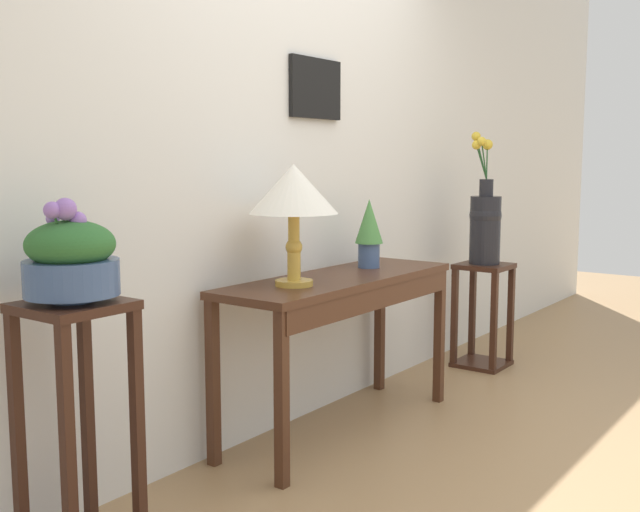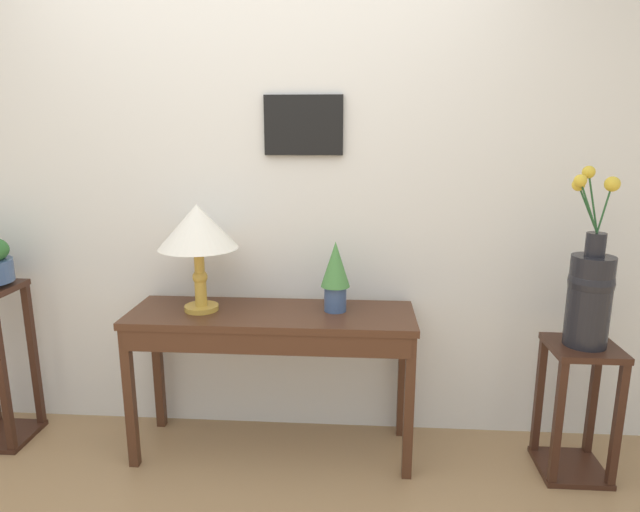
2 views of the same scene
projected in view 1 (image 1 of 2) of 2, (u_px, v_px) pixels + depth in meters
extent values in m
cube|color=#9E7A51|center=(558.00, 497.00, 2.88)|extent=(12.00, 12.00, 0.01)
cube|color=silver|center=(276.00, 136.00, 3.53)|extent=(9.00, 0.10, 2.80)
cube|color=black|center=(316.00, 88.00, 3.65)|extent=(0.39, 0.02, 0.29)
cube|color=#81A78A|center=(317.00, 88.00, 3.64)|extent=(0.31, 0.01, 0.23)
cube|color=#472819|center=(340.00, 279.00, 3.51)|extent=(1.39, 0.44, 0.03)
cube|color=#472819|center=(375.00, 298.00, 3.40)|extent=(1.32, 0.03, 0.10)
cube|color=#472819|center=(282.00, 400.00, 2.92)|extent=(0.04, 0.04, 0.72)
cube|color=#472819|center=(439.00, 337.00, 3.97)|extent=(0.04, 0.04, 0.72)
cube|color=#472819|center=(213.00, 384.00, 3.13)|extent=(0.04, 0.04, 0.72)
cube|color=#472819|center=(380.00, 327.00, 4.19)|extent=(0.04, 0.04, 0.72)
cylinder|color=gold|center=(294.00, 283.00, 3.23)|extent=(0.16, 0.16, 0.02)
cylinder|color=gold|center=(294.00, 263.00, 3.22)|extent=(0.06, 0.06, 0.14)
sphere|color=gold|center=(294.00, 247.00, 3.21)|extent=(0.07, 0.07, 0.07)
cylinder|color=gold|center=(294.00, 230.00, 3.20)|extent=(0.05, 0.05, 0.14)
cone|color=white|center=(294.00, 189.00, 3.18)|extent=(0.38, 0.38, 0.21)
cylinder|color=#3D5684|center=(369.00, 255.00, 3.77)|extent=(0.11, 0.11, 0.12)
cone|color=#478442|center=(369.00, 221.00, 3.74)|extent=(0.14, 0.14, 0.22)
cube|color=#381E14|center=(73.00, 306.00, 2.33)|extent=(0.31, 0.31, 0.03)
cube|color=#381E14|center=(68.00, 455.00, 2.20)|extent=(0.04, 0.03, 0.79)
cube|color=#381E14|center=(138.00, 430.00, 2.41)|extent=(0.04, 0.03, 0.79)
cube|color=#381E14|center=(18.00, 436.00, 2.35)|extent=(0.04, 0.04, 0.79)
cube|color=#381E14|center=(87.00, 414.00, 2.56)|extent=(0.04, 0.04, 0.79)
cylinder|color=#3D5684|center=(73.00, 298.00, 2.33)|extent=(0.13, 0.13, 0.02)
cylinder|color=#3D5684|center=(72.00, 278.00, 2.32)|extent=(0.29, 0.29, 0.11)
ellipsoid|color=#2D662D|center=(70.00, 244.00, 2.30)|extent=(0.27, 0.27, 0.15)
cylinder|color=#2D662D|center=(68.00, 235.00, 2.28)|extent=(0.04, 0.03, 0.16)
sphere|color=#996BC1|center=(65.00, 209.00, 2.26)|extent=(0.07, 0.07, 0.07)
cylinder|color=#2D662D|center=(62.00, 239.00, 2.31)|extent=(0.03, 0.07, 0.13)
sphere|color=#996BC1|center=(53.00, 219.00, 2.31)|extent=(0.04, 0.04, 0.04)
cylinder|color=#2D662D|center=(74.00, 240.00, 2.30)|extent=(0.02, 0.04, 0.12)
sphere|color=#996BC1|center=(78.00, 220.00, 2.29)|extent=(0.05, 0.05, 0.05)
cylinder|color=#2D662D|center=(62.00, 235.00, 2.27)|extent=(0.07, 0.02, 0.16)
sphere|color=#996BC1|center=(52.00, 210.00, 2.23)|extent=(0.05, 0.05, 0.05)
cube|color=#381E14|center=(484.00, 266.00, 4.64)|extent=(0.31, 0.31, 0.03)
cube|color=#381E14|center=(481.00, 364.00, 4.72)|extent=(0.31, 0.31, 0.03)
cube|color=#381E14|center=(494.00, 322.00, 4.50)|extent=(0.04, 0.03, 0.59)
cube|color=#381E14|center=(511.00, 314.00, 4.70)|extent=(0.04, 0.03, 0.59)
cube|color=#381E14|center=(454.00, 316.00, 4.65)|extent=(0.04, 0.04, 0.59)
cube|color=#381E14|center=(472.00, 310.00, 4.86)|extent=(0.04, 0.04, 0.59)
cylinder|color=black|center=(485.00, 230.00, 4.61)|extent=(0.19, 0.19, 0.42)
sphere|color=black|center=(485.00, 215.00, 4.60)|extent=(0.20, 0.20, 0.20)
cylinder|color=black|center=(486.00, 188.00, 4.58)|extent=(0.08, 0.08, 0.10)
cylinder|color=#235128|center=(482.00, 162.00, 4.53)|extent=(0.10, 0.04, 0.21)
sphere|color=gold|center=(476.00, 145.00, 4.49)|extent=(0.06, 0.06, 0.06)
cylinder|color=#235128|center=(487.00, 162.00, 4.58)|extent=(0.06, 0.03, 0.21)
sphere|color=gold|center=(487.00, 145.00, 4.60)|extent=(0.07, 0.07, 0.07)
cylinder|color=#235128|center=(484.00, 161.00, 4.52)|extent=(0.10, 0.01, 0.23)
sphere|color=gold|center=(482.00, 141.00, 4.46)|extent=(0.05, 0.05, 0.05)
cylinder|color=#235128|center=(481.00, 158.00, 4.55)|extent=(0.05, 0.07, 0.26)
sphere|color=gold|center=(476.00, 136.00, 4.54)|extent=(0.06, 0.06, 0.06)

